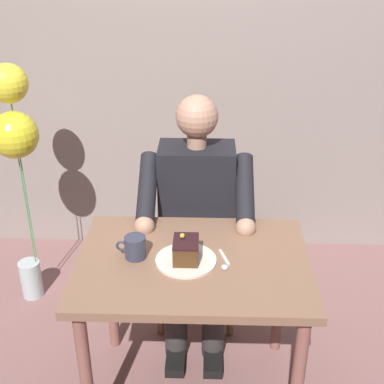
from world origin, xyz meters
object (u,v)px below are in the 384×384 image
balloon_display (15,141)px  cake_slice (186,250)px  dining_table (193,280)px  coffee_cup (135,247)px  dessert_spoon (224,262)px  seated_person (196,219)px  chair (197,225)px

balloon_display → cake_slice: bearing=141.8°
dining_table → balloon_display: 1.18m
coffee_cup → dessert_spoon: size_ratio=0.85×
seated_person → chair: bearing=-90.0°
chair → balloon_display: balloon_display is taller
seated_person → dessert_spoon: seated_person is taller
chair → seated_person: 0.22m
seated_person → cake_slice: (0.03, 0.46, 0.12)m
dessert_spoon → balloon_display: balloon_display is taller
seated_person → dessert_spoon: size_ratio=8.59×
cake_slice → dessert_spoon: (-0.15, 0.01, -0.05)m
dining_table → balloon_display: size_ratio=0.71×
cake_slice → chair: bearing=-92.6°
coffee_cup → dessert_spoon: (-0.35, 0.03, -0.04)m
seated_person → balloon_display: 0.99m
dining_table → chair: bearing=-90.0°
chair → dessert_spoon: size_ratio=6.35×
coffee_cup → dessert_spoon: coffee_cup is taller
coffee_cup → chair: bearing=-110.8°
coffee_cup → balloon_display: (0.68, -0.67, 0.17)m
coffee_cup → dining_table: bearing=177.2°
chair → coffee_cup: chair is taller
seated_person → coffee_cup: (0.23, 0.43, 0.12)m
dining_table → chair: chair is taller
chair → seated_person: seated_person is taller
dessert_spoon → balloon_display: bearing=-34.2°
cake_slice → coffee_cup: 0.20m
chair → dessert_spoon: bearing=100.8°
dining_table → dessert_spoon: (-0.12, 0.02, 0.10)m
dessert_spoon → balloon_display: size_ratio=0.11×
chair → coffee_cup: 0.70m
dining_table → seated_person: size_ratio=0.76×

